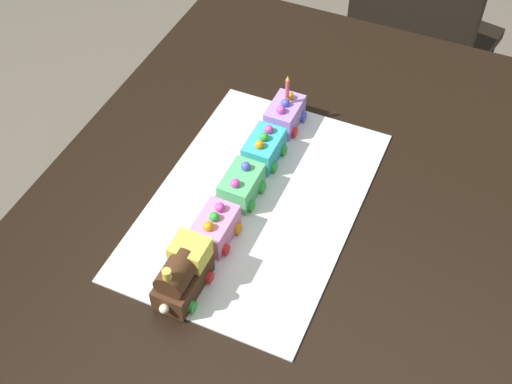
# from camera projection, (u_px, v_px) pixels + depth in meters

# --- Properties ---
(ground_plane) EXTENTS (8.00, 8.00, 0.00)m
(ground_plane) POSITION_uv_depth(u_px,v_px,m) (273.00, 372.00, 1.90)
(ground_plane) COLOR #6B6054
(dining_table) EXTENTS (1.40, 1.00, 0.74)m
(dining_table) POSITION_uv_depth(u_px,v_px,m) (278.00, 240.00, 1.42)
(dining_table) COLOR black
(dining_table) RESTS_ON ground
(chair) EXTENTS (0.47, 0.47, 0.86)m
(chair) POSITION_uv_depth(u_px,v_px,m) (417.00, 44.00, 2.14)
(chair) COLOR black
(chair) RESTS_ON ground
(cake_board) EXTENTS (0.60, 0.40, 0.00)m
(cake_board) POSITION_uv_depth(u_px,v_px,m) (256.00, 202.00, 1.35)
(cake_board) COLOR silver
(cake_board) RESTS_ON dining_table
(cake_locomotive) EXTENTS (0.14, 0.08, 0.12)m
(cake_locomotive) POSITION_uv_depth(u_px,v_px,m) (183.00, 274.00, 1.17)
(cake_locomotive) COLOR #472816
(cake_locomotive) RESTS_ON cake_board
(cake_car_tanker_bubblegum) EXTENTS (0.10, 0.08, 0.07)m
(cake_car_tanker_bubblegum) POSITION_uv_depth(u_px,v_px,m) (215.00, 228.00, 1.26)
(cake_car_tanker_bubblegum) COLOR pink
(cake_car_tanker_bubblegum) RESTS_ON cake_board
(cake_car_hopper_mint_green) EXTENTS (0.10, 0.08, 0.07)m
(cake_car_hopper_mint_green) POSITION_uv_depth(u_px,v_px,m) (241.00, 186.00, 1.34)
(cake_car_hopper_mint_green) COLOR #59CC7A
(cake_car_hopper_mint_green) RESTS_ON cake_board
(cake_car_gondola_turquoise) EXTENTS (0.10, 0.08, 0.07)m
(cake_car_gondola_turquoise) POSITION_uv_depth(u_px,v_px,m) (264.00, 148.00, 1.41)
(cake_car_gondola_turquoise) COLOR #38B7C6
(cake_car_gondola_turquoise) RESTS_ON cake_board
(cake_car_flatbed_lavender) EXTENTS (0.10, 0.08, 0.07)m
(cake_car_flatbed_lavender) POSITION_uv_depth(u_px,v_px,m) (285.00, 114.00, 1.48)
(cake_car_flatbed_lavender) COLOR #AD84E0
(cake_car_flatbed_lavender) RESTS_ON cake_board
(birthday_candle) EXTENTS (0.01, 0.01, 0.06)m
(birthday_candle) POSITION_uv_depth(u_px,v_px,m) (287.00, 87.00, 1.43)
(birthday_candle) COLOR #F24C59
(birthday_candle) RESTS_ON cake_car_flatbed_lavender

